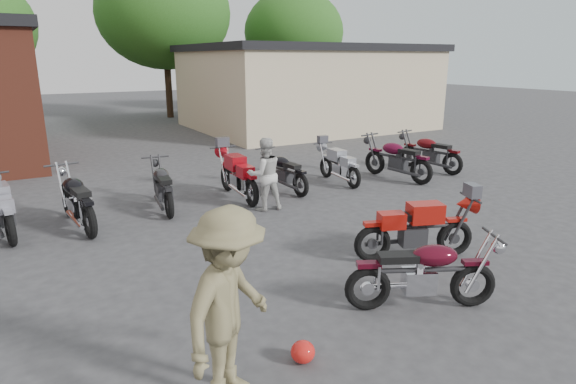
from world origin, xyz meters
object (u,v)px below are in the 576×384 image
person_light (265,174)px  row_bike_7 (396,156)px  helmet (303,352)px  row_bike_1 (2,206)px  row_bike_2 (76,197)px  vintage_motorcycle (425,269)px  sportbike (417,226)px  row_bike_4 (238,173)px  row_bike_5 (284,170)px  row_bike_3 (162,184)px  row_bike_6 (339,163)px  row_bike_8 (429,151)px  person_tan (230,307)px

person_light → row_bike_7: bearing=-164.1°
helmet → row_bike_1: bearing=114.2°
row_bike_2 → vintage_motorcycle: bearing=-155.3°
sportbike → row_bike_4: size_ratio=0.94×
person_light → row_bike_5: 1.62m
row_bike_2 → row_bike_1: bearing=72.8°
row_bike_3 → row_bike_5: size_ratio=1.04×
sportbike → row_bike_1: size_ratio=1.00×
row_bike_3 → helmet: bearing=-175.5°
row_bike_1 → row_bike_2: row_bike_2 is taller
row_bike_3 → row_bike_7: size_ratio=0.90×
helmet → row_bike_1: (-2.76, 6.14, 0.44)m
sportbike → row_bike_6: (1.86, 4.74, -0.04)m
row_bike_3 → row_bike_7: (6.26, -0.50, 0.06)m
sportbike → person_light: size_ratio=1.24×
vintage_motorcycle → row_bike_4: bearing=115.7°
row_bike_8 → row_bike_5: bearing=78.6°
person_tan → row_bike_3: (1.15, 6.35, -0.41)m
row_bike_2 → row_bike_3: 1.81m
vintage_motorcycle → row_bike_7: bearing=76.7°
person_tan → row_bike_2: person_tan is taller
sportbike → person_light: (-0.91, 3.61, 0.22)m
vintage_motorcycle → row_bike_4: row_bike_4 is taller
row_bike_6 → row_bike_7: bearing=-102.9°
row_bike_7 → row_bike_6: bearing=64.3°
row_bike_4 → row_bike_5: size_ratio=1.12×
row_bike_6 → vintage_motorcycle: bearing=156.6°
helmet → row_bike_5: 7.05m
row_bike_5 → person_light: bearing=131.1°
row_bike_8 → row_bike_6: bearing=77.8°
row_bike_1 → row_bike_4: (4.79, 0.05, 0.04)m
sportbike → row_bike_2: 6.39m
sportbike → person_tan: (-3.96, -1.57, 0.40)m
person_light → row_bike_2: size_ratio=0.75×
row_bike_4 → row_bike_6: size_ratio=1.14×
person_light → vintage_motorcycle: bearing=95.0°
row_bike_1 → row_bike_7: (9.29, -0.39, 0.06)m
row_bike_4 → row_bike_7: (4.50, -0.44, 0.02)m
vintage_motorcycle → row_bike_7: size_ratio=0.90×
person_light → row_bike_7: person_light is taller
helmet → row_bike_8: bearing=36.8°
person_tan → row_bike_4: 6.95m
person_light → person_tan: person_tan is taller
row_bike_6 → person_light: bearing=115.0°
vintage_motorcycle → person_tan: size_ratio=1.00×
helmet → person_light: person_light is taller
row_bike_2 → row_bike_3: size_ratio=1.09×
helmet → row_bike_1: 6.74m
helmet → row_bike_5: bearing=62.1°
row_bike_2 → row_bike_8: 9.58m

